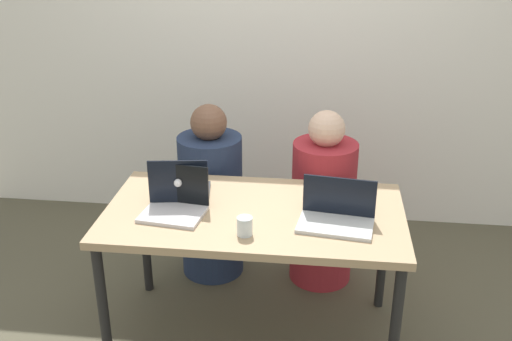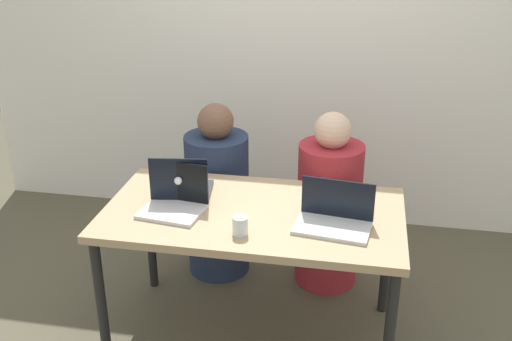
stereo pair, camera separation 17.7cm
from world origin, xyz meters
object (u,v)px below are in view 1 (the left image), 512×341
at_px(laptop_front_left, 175,203).
at_px(laptop_front_right, 337,215).
at_px(person_on_left, 211,201).
at_px(laptop_back_left, 180,189).
at_px(water_glass_center, 245,227).
at_px(person_on_right, 323,207).

relative_size(laptop_front_left, laptop_front_right, 0.87).
bearing_deg(person_on_left, laptop_front_right, 128.25).
xyz_separation_m(person_on_left, laptop_back_left, (-0.05, -0.52, 0.32)).
bearing_deg(laptop_back_left, laptop_front_left, 86.07).
height_order(person_on_left, water_glass_center, person_on_left).
distance_m(person_on_left, laptop_front_left, 0.74).
xyz_separation_m(person_on_right, laptop_front_left, (-0.71, -0.67, 0.32)).
bearing_deg(laptop_front_left, person_on_left, 94.11).
xyz_separation_m(laptop_back_left, water_glass_center, (0.37, -0.33, -0.01)).
height_order(person_on_right, water_glass_center, person_on_right).
height_order(person_on_left, person_on_right, person_on_left).
distance_m(person_on_right, water_glass_center, 0.97).
height_order(person_on_right, laptop_front_left, person_on_right).
relative_size(laptop_front_right, laptop_back_left, 1.14).
distance_m(person_on_right, laptop_front_right, 0.77).
bearing_deg(water_glass_center, laptop_back_left, 138.47).
xyz_separation_m(person_on_right, laptop_front_right, (0.06, -0.70, 0.32)).
bearing_deg(laptop_back_left, person_on_left, -104.17).
distance_m(person_on_right, laptop_back_left, 0.95).
relative_size(laptop_back_left, water_glass_center, 3.71).
distance_m(person_on_left, water_glass_center, 0.96).
bearing_deg(laptop_front_right, person_on_right, 102.60).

